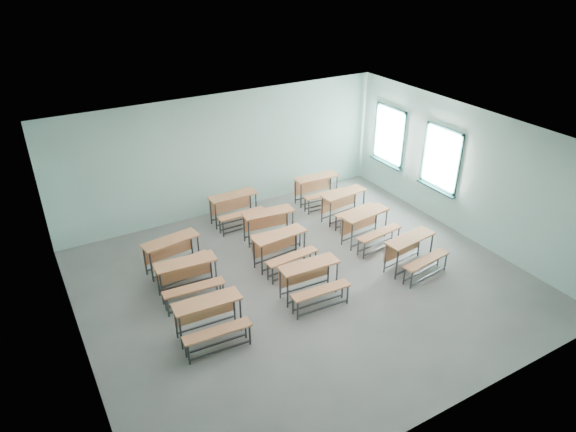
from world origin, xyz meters
name	(u,v)px	position (x,y,z in m)	size (l,w,h in m)	color
room	(309,216)	(0.08, 0.03, 1.60)	(9.04, 8.04, 3.24)	gray
desk_unit_r0c0	(210,315)	(-2.40, -0.61, 0.52)	(1.29, 0.91, 0.78)	#CD7A4A
desk_unit_r0c1	(312,277)	(-0.17, -0.52, 0.52)	(1.28, 0.90, 0.78)	#CD7A4A
desk_unit_r0c2	(413,249)	(2.33, -0.74, 0.52)	(1.34, 0.99, 0.78)	#CD7A4A
desk_unit_r1c0	(188,275)	(-2.30, 0.81, 0.52)	(1.30, 0.92, 0.78)	#CD7A4A
desk_unit_r1c1	(282,246)	(-0.10, 0.82, 0.52)	(1.30, 0.92, 0.78)	#CD7A4A
desk_unit_r1c2	(368,224)	(2.19, 0.68, 0.52)	(1.33, 0.97, 0.78)	#CD7A4A
desk_unit_r2c0	(174,251)	(-2.26, 1.80, 0.52)	(1.34, 0.99, 0.78)	#CD7A4A
desk_unit_r2c1	(270,223)	(0.17, 1.88, 0.52)	(1.32, 0.96, 0.78)	#CD7A4A
desk_unit_r2c2	(346,203)	(2.39, 1.86, 0.52)	(1.31, 0.94, 0.78)	#CD7A4A
desk_unit_r3c1	(235,205)	(-0.16, 3.16, 0.52)	(1.25, 0.84, 0.78)	#CD7A4A
desk_unit_r3c2	(318,186)	(2.31, 3.06, 0.52)	(1.28, 0.89, 0.78)	#CD7A4A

